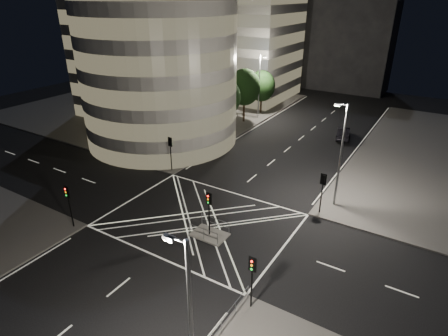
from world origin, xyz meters
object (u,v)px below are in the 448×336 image
Objects in this scene: street_lamp_left_near at (192,113)px; sedan at (343,133)px; traffic_signal_nl at (68,199)px; street_lamp_right_far at (340,153)px; traffic_signal_fr at (323,186)px; traffic_signal_fl at (170,148)px; traffic_signal_island at (209,206)px; central_island at (210,235)px; street_lamp_right_near at (190,326)px; traffic_signal_nr at (252,273)px; street_lamp_left_far at (259,85)px.

street_lamp_left_near reaches higher than sedan.
traffic_signal_nl is 24.27m from street_lamp_right_far.
traffic_signal_fr is 0.84× the size of sedan.
traffic_signal_fl and traffic_signal_fr have the same top height.
traffic_signal_nl is at bearing -139.09° from street_lamp_right_far.
sedan is (3.00, 29.56, -2.13)m from traffic_signal_island.
street_lamp_left_near is at bearing 35.71° from sedan.
traffic_signal_fl is at bearing 142.46° from central_island.
traffic_signal_nl is 19.78m from street_lamp_right_near.
traffic_signal_nl and traffic_signal_fr have the same top height.
traffic_signal_fl is at bearing -83.03° from street_lamp_left_near.
street_lamp_right_near is (7.44, -12.50, 2.63)m from traffic_signal_island.
street_lamp_right_near is at bearing -54.03° from street_lamp_left_near.
traffic_signal_island is at bearing -125.30° from street_lamp_right_far.
traffic_signal_fl is (-10.80, 8.30, 2.84)m from central_island.
traffic_signal_nr is at bearing 0.00° from traffic_signal_nl.
traffic_signal_nr is 0.84× the size of sedan.
street_lamp_left_far is at bearing 113.21° from street_lamp_right_near.
street_lamp_left_near reaches higher than traffic_signal_nl.
traffic_signal_island is at bearing 120.75° from street_lamp_right_near.
street_lamp_right_near is at bearing -88.25° from traffic_signal_fr.
traffic_signal_nr is at bearing -63.64° from street_lamp_left_far.
traffic_signal_nl is 36.90m from street_lamp_left_far.
traffic_signal_island is 17.89m from street_lamp_left_near.
traffic_signal_fl is 25.44m from sedan.
traffic_signal_fl reaches higher than central_island.
street_lamp_left_far is at bearing 109.95° from central_island.
traffic_signal_fr is 1.00× the size of traffic_signal_island.
traffic_signal_fr is at bearing 50.67° from central_island.
traffic_signal_nr is 16.03m from street_lamp_right_far.
sedan is (3.00, 29.56, 0.71)m from central_island.
street_lamp_right_far is (0.64, 15.80, 2.63)m from traffic_signal_nr.
traffic_signal_island is (-6.80, 5.30, 0.00)m from traffic_signal_nr.
street_lamp_right_far reaches higher than central_island.
central_island is 33.95m from street_lamp_left_far.
street_lamp_right_far is (18.87, -3.00, 0.00)m from street_lamp_left_near.
traffic_signal_nr is at bearing 95.04° from street_lamp_right_near.
street_lamp_right_far is (7.44, 10.50, 5.47)m from central_island.
traffic_signal_island is 14.78m from street_lamp_right_near.
street_lamp_left_far and street_lamp_right_near have the same top height.
traffic_signal_island is (0.00, 0.00, 2.84)m from central_island.
traffic_signal_island is at bearing -37.54° from traffic_signal_fl.
street_lamp_left_far is (-18.24, 36.80, 2.63)m from traffic_signal_nr.
traffic_signal_nl and traffic_signal_island have the same top height.
traffic_signal_nl is at bearing 56.06° from sedan.
traffic_signal_nr is 7.69m from street_lamp_right_near.
central_island is at bearing 26.14° from traffic_signal_nl.
street_lamp_left_near is 32.13m from street_lamp_right_near.
street_lamp_left_far is at bearing 131.94° from street_lamp_right_far.
central_island is 0.75× the size of traffic_signal_fr.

